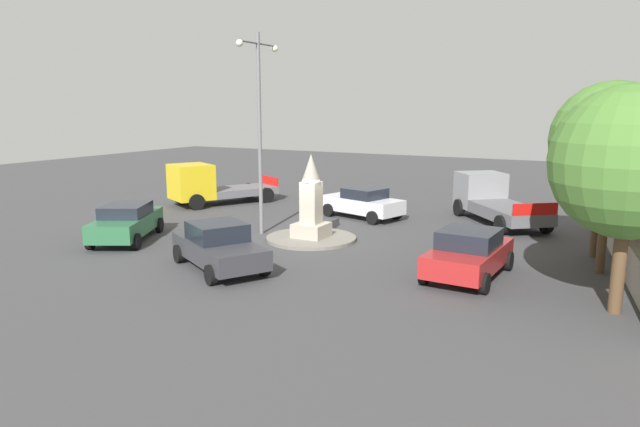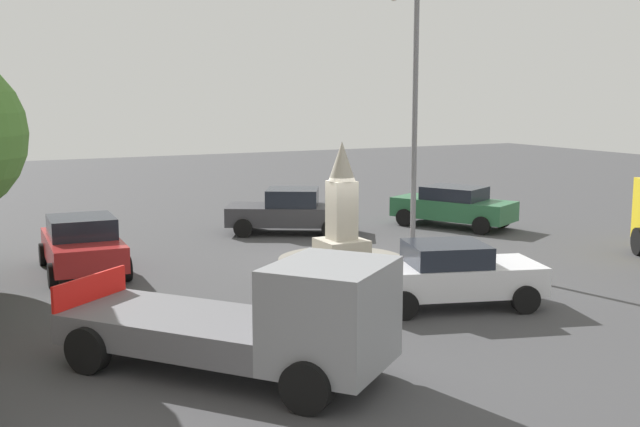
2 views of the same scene
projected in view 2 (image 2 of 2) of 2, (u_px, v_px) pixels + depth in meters
The scene contains 9 objects.
ground_plane at pixel (342, 263), 22.87m from camera, with size 80.00×80.00×0.00m, color #424244.
traffic_island at pixel (342, 261), 22.86m from camera, with size 3.68×3.68×0.13m, color gray.
monument at pixel (342, 211), 22.64m from camera, with size 1.28×1.28×3.39m.
streetlamp at pixel (415, 90), 23.20m from camera, with size 2.79×0.28×8.31m.
car_dark_grey_waiting at pixel (290, 211), 27.57m from camera, with size 3.68×4.61×1.57m.
car_white_passing at pixel (451, 274), 18.17m from camera, with size 2.89×4.37×1.49m.
car_red_parked_left at pixel (82, 244), 21.53m from camera, with size 4.18×2.26×1.55m.
car_green_far_side at pixel (453, 206), 28.85m from camera, with size 4.68×3.56×1.49m.
truck_grey_parked_right at pixel (260, 322), 13.55m from camera, with size 5.94×5.33×2.15m.
Camera 2 is at (-19.69, 10.67, 4.91)m, focal length 44.37 mm.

